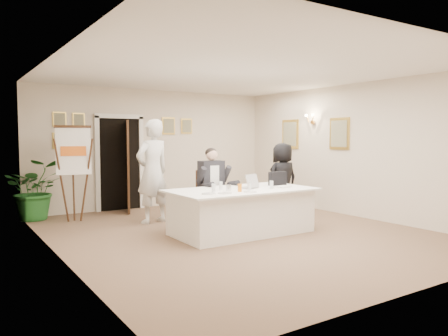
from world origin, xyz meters
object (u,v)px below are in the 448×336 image
at_px(seated_man, 213,186).
at_px(potted_palm, 35,189).
at_px(conference_table, 241,211).
at_px(oj_glass, 240,188).
at_px(flip_chart, 74,179).
at_px(paper_stack, 283,187).
at_px(standing_man, 153,171).
at_px(standing_woman, 283,179).
at_px(steel_jug, 229,188).
at_px(laptop, 248,180).
at_px(laptop_bag, 278,178).

xyz_separation_m(seated_man, potted_palm, (-2.75, 2.38, -0.13)).
height_order(conference_table, oj_glass, oj_glass).
xyz_separation_m(conference_table, seated_man, (-0.04, 0.90, 0.35)).
bearing_deg(flip_chart, paper_stack, -43.29).
relative_size(standing_man, standing_woman, 1.30).
bearing_deg(paper_stack, steel_jug, 175.55).
height_order(standing_man, laptop, standing_man).
relative_size(laptop, laptop_bag, 0.95).
relative_size(standing_man, steel_jug, 18.34).
bearing_deg(conference_table, standing_woman, 29.27).
bearing_deg(standing_man, potted_palm, -54.56).
bearing_deg(laptop_bag, potted_palm, 140.37).
height_order(conference_table, seated_man, seated_man).
distance_m(seated_man, oj_glass, 1.22).
xyz_separation_m(laptop, steel_jug, (-0.53, -0.18, -0.08)).
bearing_deg(conference_table, seated_man, 92.43).
relative_size(flip_chart, standing_woman, 1.20).
relative_size(laptop, steel_jug, 3.15).
xyz_separation_m(seated_man, steel_jug, (-0.32, -1.03, 0.09)).
xyz_separation_m(potted_palm, oj_glass, (2.54, -3.58, 0.22)).
bearing_deg(flip_chart, standing_man, -34.16).
bearing_deg(laptop, standing_man, 104.86).
relative_size(flip_chart, laptop, 5.37).
bearing_deg(standing_woman, laptop, 30.67).
relative_size(standing_woman, steel_jug, 14.12).
height_order(seated_man, steel_jug, seated_man).
height_order(conference_table, standing_woman, standing_woman).
relative_size(conference_table, seated_man, 1.69).
bearing_deg(potted_palm, standing_woman, -26.60).
height_order(potted_palm, laptop, potted_palm).
bearing_deg(seated_man, conference_table, -81.18).
xyz_separation_m(standing_woman, oj_glass, (-2.03, -1.30, 0.06)).
height_order(conference_table, flip_chart, flip_chart).
relative_size(conference_table, oj_glass, 19.40).
relative_size(conference_table, flip_chart, 1.36).
height_order(flip_chart, paper_stack, flip_chart).
xyz_separation_m(flip_chart, potted_palm, (-0.59, 0.72, -0.24)).
bearing_deg(potted_palm, seated_man, -40.95).
distance_m(flip_chart, paper_stack, 4.06).
distance_m(potted_palm, paper_stack, 4.98).
distance_m(standing_woman, oj_glass, 2.41).
distance_m(flip_chart, laptop, 3.46).
xyz_separation_m(standing_man, steel_jug, (0.56, -1.83, -0.18)).
bearing_deg(steel_jug, oj_glass, -57.95).
relative_size(potted_palm, laptop_bag, 3.40).
bearing_deg(oj_glass, laptop, 39.06).
distance_m(laptop, laptop_bag, 0.73).
bearing_deg(laptop, flip_chart, 114.57).
distance_m(standing_woman, potted_palm, 5.11).
height_order(conference_table, potted_palm, potted_palm).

